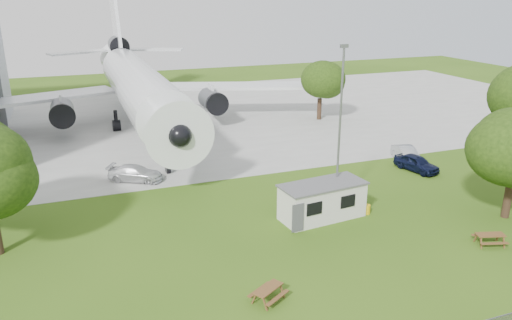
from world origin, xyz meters
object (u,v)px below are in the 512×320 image
object	(u,v)px
airliner	(137,83)
site_cabin	(322,201)
picnic_west	(268,300)
picnic_east	(489,245)

from	to	relation	value
airliner	site_cabin	world-z (taller)	airliner
site_cabin	airliner	bearing A→B (deg)	105.66
site_cabin	picnic_west	size ratio (longest dim) A/B	3.82
airliner	picnic_east	size ratio (longest dim) A/B	26.52
airliner	picnic_west	distance (m)	39.07
airliner	site_cabin	distance (m)	32.00
airliner	site_cabin	xyz separation A→B (m)	(8.57, -30.57, -3.96)
picnic_west	picnic_east	distance (m)	15.62
site_cabin	picnic_west	bearing A→B (deg)	-132.47
airliner	picnic_west	size ratio (longest dim) A/B	26.52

